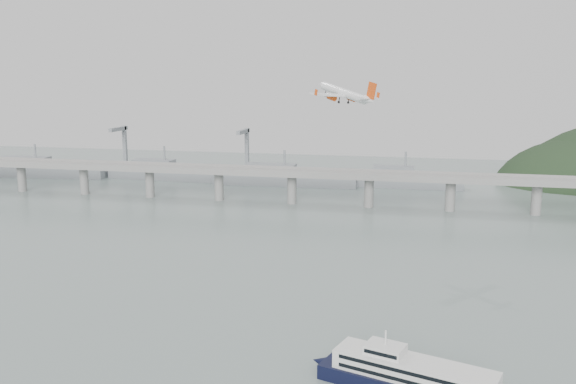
# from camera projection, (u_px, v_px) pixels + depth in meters

# --- Properties ---
(ground) EXTENTS (900.00, 900.00, 0.00)m
(ground) POSITION_uv_depth(u_px,v_px,m) (251.00, 330.00, 200.43)
(ground) COLOR slate
(ground) RESTS_ON ground
(bridge) EXTENTS (800.00, 22.00, 23.90)m
(bridge) POSITION_uv_depth(u_px,v_px,m) (336.00, 179.00, 389.01)
(bridge) COLOR gray
(bridge) RESTS_ON ground
(distant_fleet) EXTENTS (453.00, 60.90, 40.00)m
(distant_fleet) POSITION_uv_depth(u_px,v_px,m) (156.00, 172.00, 486.77)
(distant_fleet) COLOR slate
(distant_fleet) RESTS_ON ground
(ferry) EXTENTS (81.48, 33.50, 15.81)m
(ferry) POSITION_uv_depth(u_px,v_px,m) (414.00, 378.00, 159.75)
(ferry) COLOR black
(ferry) RESTS_ON ground
(airliner) EXTENTS (31.39, 30.10, 10.50)m
(airliner) POSITION_uv_depth(u_px,v_px,m) (345.00, 94.00, 259.85)
(airliner) COLOR silver
(airliner) RESTS_ON ground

